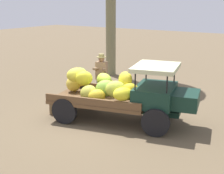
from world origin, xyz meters
TOP-DOWN VIEW (x-y plane):
  - ground_plane at (0.00, 0.00)m, footprint 60.00×60.00m
  - truck at (0.64, 0.25)m, footprint 4.65×2.58m
  - farmer at (-1.01, 1.45)m, footprint 0.54×0.50m
  - wooden_crate at (-1.60, -0.31)m, footprint 0.59×0.58m

SIDE VIEW (x-z plane):
  - ground_plane at x=0.00m, z-range 0.00..0.00m
  - wooden_crate at x=-1.60m, z-range 0.00..0.37m
  - truck at x=0.64m, z-range 0.01..1.85m
  - farmer at x=-1.01m, z-range 0.13..1.93m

